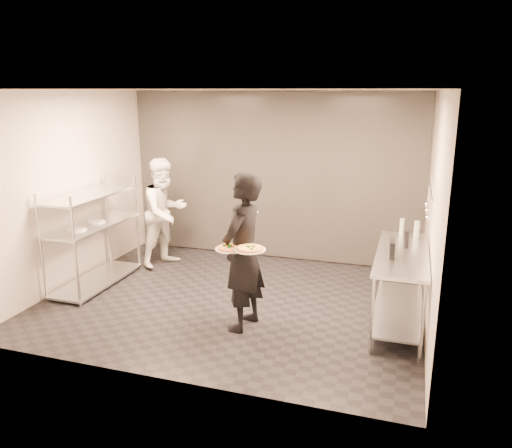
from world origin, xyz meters
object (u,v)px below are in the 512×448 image
(waiter, at_px, (243,252))
(pos_monitor, at_px, (392,248))
(chef, at_px, (165,212))
(pass_rack, at_px, (93,234))
(bottle_clear, at_px, (417,230))
(bottle_green, at_px, (402,226))
(prep_counter, at_px, (401,275))
(pizza_plate_far, at_px, (250,249))
(salad_plate, at_px, (247,210))
(pizza_plate_near, at_px, (231,248))
(bottle_dark, at_px, (407,239))

(waiter, distance_m, pos_monitor, 1.73)
(chef, bearing_deg, pass_rack, 173.86)
(chef, height_order, bottle_clear, chef)
(waiter, xyz_separation_m, pos_monitor, (1.66, 0.47, 0.07))
(waiter, height_order, bottle_green, waiter)
(prep_counter, height_order, waiter, waiter)
(prep_counter, height_order, chef, chef)
(pizza_plate_far, relative_size, salad_plate, 1.26)
(pizza_plate_near, bearing_deg, bottle_green, 41.88)
(bottle_dark, bearing_deg, pos_monitor, -111.42)
(prep_counter, relative_size, pizza_plate_far, 5.08)
(pos_monitor, relative_size, bottle_dark, 1.28)
(pizza_plate_far, bearing_deg, prep_counter, 28.50)
(pos_monitor, bearing_deg, pizza_plate_far, -160.03)
(bottle_clear, bearing_deg, salad_plate, -152.44)
(pos_monitor, height_order, bottle_green, bottle_green)
(pizza_plate_far, height_order, bottle_dark, bottle_dark)
(pass_rack, height_order, bottle_green, pass_rack)
(salad_plate, bearing_deg, bottle_green, 33.13)
(chef, relative_size, bottle_dark, 8.12)
(pizza_plate_far, bearing_deg, bottle_clear, 41.07)
(pass_rack, xyz_separation_m, chef, (0.60, 1.09, 0.11))
(pos_monitor, bearing_deg, bottle_green, 81.17)
(pass_rack, relative_size, pizza_plate_far, 4.52)
(bottle_green, xyz_separation_m, bottle_dark, (0.07, -0.61, 0.00))
(chef, relative_size, bottle_clear, 7.70)
(prep_counter, relative_size, bottle_green, 8.43)
(pos_monitor, xyz_separation_m, bottle_clear, (0.27, 0.87, 0.01))
(prep_counter, relative_size, bottle_dark, 8.33)
(salad_plate, distance_m, pos_monitor, 1.77)
(pizza_plate_far, xyz_separation_m, bottle_green, (1.59, 1.68, -0.05))
(bottle_dark, bearing_deg, salad_plate, -163.37)
(waiter, distance_m, pizza_plate_far, 0.29)
(waiter, bearing_deg, chef, -123.20)
(chef, bearing_deg, prep_counter, -83.64)
(salad_plate, bearing_deg, pass_rack, 171.55)
(pizza_plate_near, bearing_deg, salad_plate, 85.56)
(pass_rack, bearing_deg, pos_monitor, -2.71)
(pass_rack, relative_size, bottle_green, 7.49)
(chef, xyz_separation_m, bottle_dark, (3.76, -0.90, 0.15))
(pass_rack, xyz_separation_m, prep_counter, (4.33, 0.00, -0.14))
(pizza_plate_near, bearing_deg, pizza_plate_far, -9.26)
(prep_counter, relative_size, bottle_clear, 7.90)
(chef, relative_size, pizza_plate_far, 4.95)
(pass_rack, height_order, pizza_plate_near, pass_rack)
(salad_plate, height_order, pos_monitor, salad_plate)
(prep_counter, distance_m, bottle_green, 0.90)
(pass_rack, distance_m, bottle_dark, 4.37)
(pass_rack, height_order, salad_plate, pass_rack)
(waiter, relative_size, salad_plate, 6.77)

